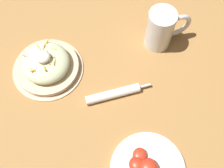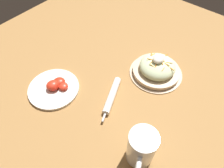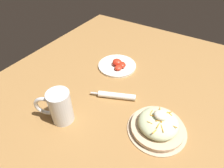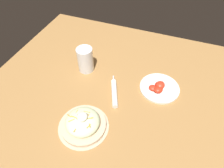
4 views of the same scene
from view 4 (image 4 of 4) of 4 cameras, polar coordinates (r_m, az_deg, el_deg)
name	(u,v)px [view 4 (image 4 of 4)]	position (r m, az deg, el deg)	size (l,w,h in m)	color
ground_plane	(115,113)	(0.89, 0.80, -8.78)	(1.43, 1.43, 0.00)	#9E703D
salad_plate	(83,123)	(0.84, -8.69, -11.54)	(0.22, 0.22, 0.09)	#D1B28E
beer_mug	(86,60)	(1.05, -7.95, 7.12)	(0.14, 0.09, 0.14)	white
napkin_roll	(114,93)	(0.94, 0.71, -2.67)	(0.19, 0.09, 0.03)	white
tomato_plate	(159,87)	(1.00, 13.97, -1.02)	(0.20, 0.20, 0.04)	white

